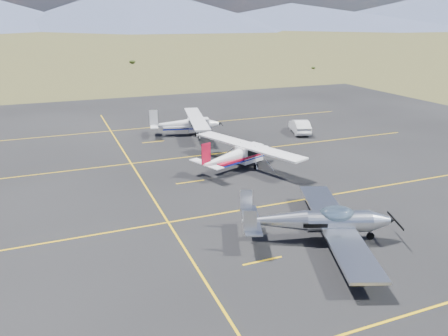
{
  "coord_description": "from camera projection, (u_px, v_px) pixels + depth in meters",
  "views": [
    {
      "loc": [
        -11.16,
        -19.16,
        10.57
      ],
      "look_at": [
        -1.48,
        5.07,
        1.6
      ],
      "focal_mm": 35.0,
      "sensor_mm": 36.0,
      "label": 1
    }
  ],
  "objects": [
    {
      "name": "ground",
      "position": [
        283.0,
        220.0,
        24.18
      ],
      "size": [
        1600.0,
        1600.0,
        0.0
      ],
      "primitive_type": "plane",
      "color": "#383D1C",
      "rests_on": "ground"
    },
    {
      "name": "apron",
      "position": [
        234.0,
        179.0,
        30.33
      ],
      "size": [
        72.0,
        72.0,
        0.02
      ],
      "primitive_type": "cube",
      "color": "black",
      "rests_on": "ground"
    },
    {
      "name": "sedan",
      "position": [
        300.0,
        126.0,
        42.24
      ],
      "size": [
        2.57,
        4.25,
        1.32
      ],
      "primitive_type": "imported",
      "rotation": [
        0.0,
        0.0,
        2.83
      ],
      "color": "white",
      "rests_on": "apron"
    },
    {
      "name": "aircraft_cessna",
      "position": [
        238.0,
        154.0,
        31.94
      ],
      "size": [
        7.16,
        9.86,
        2.55
      ],
      "rotation": [
        0.0,
        0.0,
        0.37
      ],
      "color": "white",
      "rests_on": "apron"
    },
    {
      "name": "aircraft_low_wing",
      "position": [
        321.0,
        221.0,
        21.58
      ],
      "size": [
        7.55,
        10.16,
        2.24
      ],
      "rotation": [
        0.0,
        0.0,
        -0.36
      ],
      "color": "silver",
      "rests_on": "apron"
    },
    {
      "name": "aircraft_plain",
      "position": [
        186.0,
        123.0,
        41.43
      ],
      "size": [
        6.21,
        9.89,
        2.5
      ],
      "rotation": [
        0.0,
        0.0,
        -0.2
      ],
      "color": "silver",
      "rests_on": "apron"
    }
  ]
}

